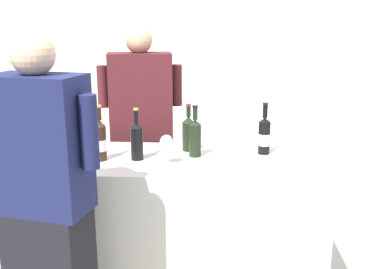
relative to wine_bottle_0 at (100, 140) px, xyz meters
name	(u,v)px	position (x,y,z in m)	size (l,w,h in m)	color
wall_back	(190,52)	(0.35, 2.66, 0.33)	(8.00, 0.10, 2.80)	silver
counter	(162,230)	(0.35, 0.06, -0.60)	(1.93, 0.69, 0.95)	beige
wine_bottle_0	(100,140)	(0.00, 0.00, 0.00)	(0.07, 0.07, 0.33)	black
wine_bottle_1	(60,144)	(-0.20, -0.10, 0.00)	(0.08, 0.08, 0.33)	black
wine_bottle_2	(137,140)	(0.21, 0.02, 0.00)	(0.07, 0.07, 0.31)	black
wine_bottle_3	(264,135)	(0.98, 0.20, -0.01)	(0.07, 0.07, 0.32)	black
wine_bottle_4	(195,137)	(0.55, 0.11, 0.00)	(0.07, 0.07, 0.31)	black
wine_bottle_5	(52,141)	(-0.30, 0.01, -0.01)	(0.08, 0.08, 0.32)	black
wine_bottle_6	(76,133)	(-0.20, 0.17, -0.01)	(0.08, 0.08, 0.32)	black
wine_bottle_7	(189,133)	(0.51, 0.24, -0.01)	(0.08, 0.08, 0.30)	black
wine_glass	(166,144)	(0.40, -0.05, 0.00)	(0.08, 0.08, 0.17)	silver
person_server	(142,146)	(0.12, 0.73, -0.24)	(0.61, 0.32, 1.71)	black
person_guest	(47,221)	(-0.10, -0.62, -0.23)	(0.57, 0.32, 1.71)	black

